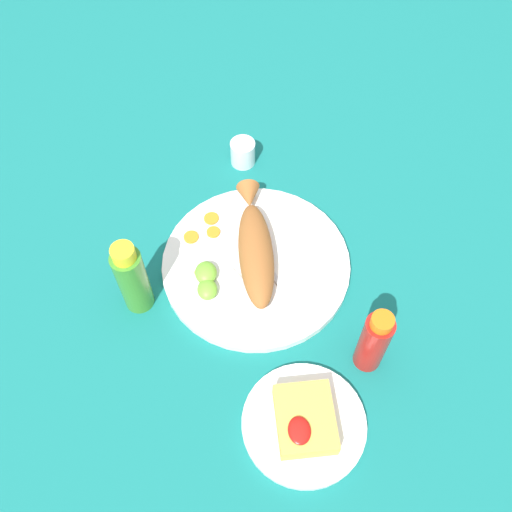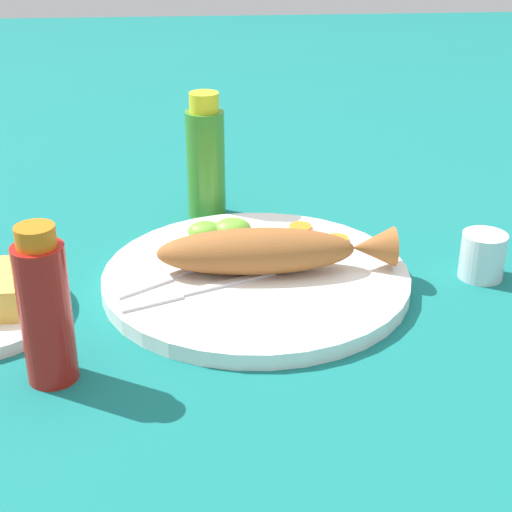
{
  "view_description": "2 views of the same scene",
  "coord_description": "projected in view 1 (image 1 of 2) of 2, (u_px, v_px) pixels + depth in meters",
  "views": [
    {
      "loc": [
        0.56,
        -0.06,
        0.93
      ],
      "look_at": [
        0.0,
        0.0,
        0.04
      ],
      "focal_mm": 40.0,
      "sensor_mm": 36.0,
      "label": 1
    },
    {
      "loc": [
        0.07,
        0.81,
        0.43
      ],
      "look_at": [
        0.0,
        0.0,
        0.04
      ],
      "focal_mm": 55.0,
      "sensor_mm": 36.0,
      "label": 2
    }
  ],
  "objects": [
    {
      "name": "ground_plane",
      "position": [
        256.0,
        267.0,
        1.09
      ],
      "size": [
        4.0,
        4.0,
        0.0
      ],
      "primitive_type": "plane",
      "color": "#146B66"
    },
    {
      "name": "main_plate",
      "position": [
        256.0,
        264.0,
        1.08
      ],
      "size": [
        0.36,
        0.36,
        0.02
      ],
      "primitive_type": "cylinder",
      "color": "white",
      "rests_on": "ground_plane"
    },
    {
      "name": "fried_fish",
      "position": [
        255.0,
        246.0,
        1.06
      ],
      "size": [
        0.28,
        0.07,
        0.05
      ],
      "rotation": [
        0.0,
        0.0,
        -0.02
      ],
      "color": "#935628",
      "rests_on": "main_plate"
    },
    {
      "name": "fork_near",
      "position": [
        287.0,
        295.0,
        1.03
      ],
      "size": [
        0.18,
        0.08,
        0.0
      ],
      "rotation": [
        0.0,
        0.0,
        6.68
      ],
      "color": "silver",
      "rests_on": "main_plate"
    },
    {
      "name": "fork_far",
      "position": [
        264.0,
        304.0,
        1.02
      ],
      "size": [
        0.16,
        0.12,
        0.0
      ],
      "rotation": [
        0.0,
        0.0,
        6.88
      ],
      "color": "silver",
      "rests_on": "main_plate"
    },
    {
      "name": "carrot_slice_near",
      "position": [
        211.0,
        218.0,
        1.13
      ],
      "size": [
        0.03,
        0.03,
        0.0
      ],
      "primitive_type": "cylinder",
      "color": "orange",
      "rests_on": "main_plate"
    },
    {
      "name": "carrot_slice_mid",
      "position": [
        213.0,
        232.0,
        1.11
      ],
      "size": [
        0.03,
        0.03,
        0.0
      ],
      "primitive_type": "cylinder",
      "color": "orange",
      "rests_on": "main_plate"
    },
    {
      "name": "carrot_slice_far",
      "position": [
        191.0,
        237.0,
        1.1
      ],
      "size": [
        0.03,
        0.03,
        0.0
      ],
      "primitive_type": "cylinder",
      "color": "orange",
      "rests_on": "main_plate"
    },
    {
      "name": "carrot_slice_extra",
      "position": [
        200.0,
        273.0,
        1.06
      ],
      "size": [
        0.02,
        0.02,
        0.0
      ],
      "primitive_type": "cylinder",
      "color": "orange",
      "rests_on": "main_plate"
    },
    {
      "name": "lime_wedge_main",
      "position": [
        206.0,
        273.0,
        1.05
      ],
      "size": [
        0.05,
        0.04,
        0.03
      ],
      "primitive_type": "ellipsoid",
      "color": "#6BB233",
      "rests_on": "main_plate"
    },
    {
      "name": "lime_wedge_side",
      "position": [
        207.0,
        289.0,
        1.03
      ],
      "size": [
        0.04,
        0.04,
        0.02
      ],
      "primitive_type": "ellipsoid",
      "color": "#6BB233",
      "rests_on": "main_plate"
    },
    {
      "name": "hot_sauce_bottle_red",
      "position": [
        374.0,
        342.0,
        0.93
      ],
      "size": [
        0.05,
        0.05,
        0.16
      ],
      "color": "#B21914",
      "rests_on": "ground_plane"
    },
    {
      "name": "hot_sauce_bottle_green",
      "position": [
        132.0,
        278.0,
        0.98
      ],
      "size": [
        0.05,
        0.05,
        0.17
      ],
      "color": "#3D8428",
      "rests_on": "ground_plane"
    },
    {
      "name": "salt_cup",
      "position": [
        245.0,
        154.0,
        1.21
      ],
      "size": [
        0.05,
        0.05,
        0.06
      ],
      "color": "silver",
      "rests_on": "ground_plane"
    },
    {
      "name": "side_plate_fries",
      "position": [
        304.0,
        424.0,
        0.92
      ],
      "size": [
        0.2,
        0.2,
        0.01
      ],
      "primitive_type": "cylinder",
      "color": "white",
      "rests_on": "ground_plane"
    },
    {
      "name": "fries_pile",
      "position": [
        305.0,
        420.0,
        0.9
      ],
      "size": [
        0.11,
        0.09,
        0.04
      ],
      "color": "gold",
      "rests_on": "side_plate_fries"
    }
  ]
}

